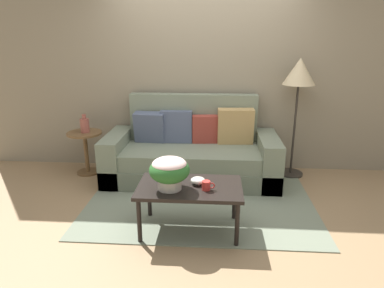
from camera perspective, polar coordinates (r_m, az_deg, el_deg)
name	(u,v)px	position (r m, az deg, el deg)	size (l,w,h in m)	color
ground_plane	(200,200)	(4.03, 1.41, -9.37)	(14.00, 14.00, 0.00)	#997A56
wall_back	(205,65)	(4.79, 2.21, 13.01)	(6.40, 0.12, 2.89)	gray
area_rug	(200,202)	(3.97, 1.37, -9.69)	(2.54, 1.75, 0.01)	gray
couch	(192,154)	(4.54, -0.01, -1.62)	(2.22, 0.94, 1.08)	#626B59
coffee_table	(190,190)	(3.28, -0.38, -7.73)	(0.99, 0.59, 0.47)	black
side_table	(86,145)	(4.88, -17.28, -0.17)	(0.46, 0.46, 0.59)	brown
floor_lamp	(299,78)	(4.62, 17.37, 10.37)	(0.41, 0.41, 1.57)	#2D2823
potted_plant	(169,170)	(3.13, -3.77, -4.35)	(0.37, 0.37, 0.30)	#B7B2A8
coffee_mug	(207,185)	(3.16, 2.43, -6.91)	(0.12, 0.08, 0.09)	red
snack_bowl	(198,180)	(3.28, 0.94, -6.08)	(0.14, 0.14, 0.07)	silver
table_vase	(85,125)	(4.80, -17.40, 3.03)	(0.12, 0.12, 0.25)	#934C42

